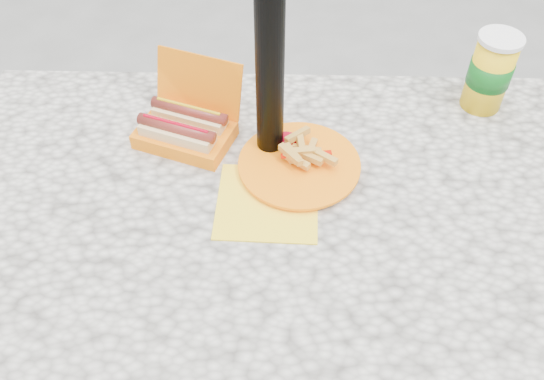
{
  "coord_description": "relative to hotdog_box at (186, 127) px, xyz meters",
  "views": [
    {
      "loc": [
        0.02,
        -0.64,
        1.52
      ],
      "look_at": [
        0.01,
        0.01,
        0.8
      ],
      "focal_mm": 38.0,
      "sensor_mm": 36.0,
      "label": 1
    }
  ],
  "objects": [
    {
      "name": "hotdog_box",
      "position": [
        0.0,
        0.0,
        0.0
      ],
      "size": [
        0.22,
        0.2,
        0.14
      ],
      "rotation": [
        0.0,
        0.0,
        -0.34
      ],
      "color": "orange",
      "rests_on": "picnic_table"
    },
    {
      "name": "fries_plate",
      "position": [
        0.21,
        -0.08,
        -0.02
      ],
      "size": [
        0.26,
        0.29,
        0.05
      ],
      "rotation": [
        0.0,
        0.0,
        -0.29
      ],
      "color": "yellow",
      "rests_on": "picnic_table"
    },
    {
      "name": "picnic_table",
      "position": [
        0.16,
        -0.19,
        -0.14
      ],
      "size": [
        1.2,
        0.8,
        0.75
      ],
      "color": "beige",
      "rests_on": "ground"
    },
    {
      "name": "soda_cup",
      "position": [
        0.59,
        0.12,
        0.05
      ],
      "size": [
        0.09,
        0.09,
        0.16
      ],
      "rotation": [
        0.0,
        0.0,
        -0.11
      ],
      "color": "yellow",
      "rests_on": "picnic_table"
    }
  ]
}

